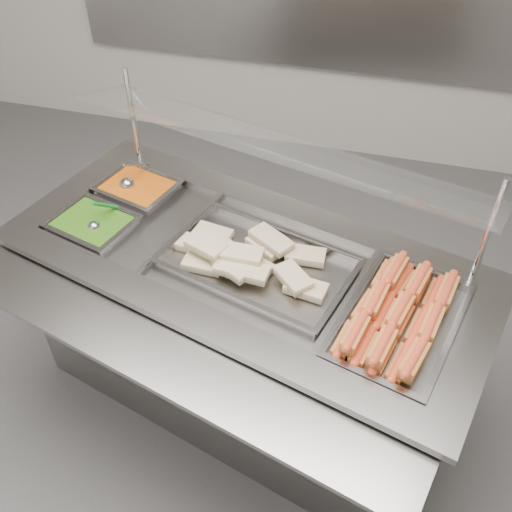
% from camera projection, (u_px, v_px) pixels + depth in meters
% --- Properties ---
extents(ground, '(6.00, 6.00, 0.00)m').
position_uv_depth(ground, '(182.00, 470.00, 2.25)').
color(ground, '#58585A').
rests_on(ground, ground).
extents(steam_counter, '(1.84, 1.18, 0.82)m').
position_uv_depth(steam_counter, '(246.00, 332.00, 2.25)').
color(steam_counter, gray).
rests_on(steam_counter, ground).
extents(tray_rail, '(1.63, 0.74, 0.05)m').
position_uv_depth(tray_rail, '(165.00, 356.00, 1.71)').
color(tray_rail, gray).
rests_on(tray_rail, steam_counter).
extents(sneeze_guard, '(1.51, 0.65, 0.40)m').
position_uv_depth(sneeze_guard, '(275.00, 147.00, 1.88)').
color(sneeze_guard, silver).
rests_on(sneeze_guard, steam_counter).
extents(pan_hotdogs, '(0.43, 0.56, 0.09)m').
position_uv_depth(pan_hotdogs, '(398.00, 327.00, 1.79)').
color(pan_hotdogs, gray).
rests_on(pan_hotdogs, steam_counter).
extents(pan_wraps, '(0.69, 0.51, 0.06)m').
position_uv_depth(pan_wraps, '(258.00, 266.00, 1.97)').
color(pan_wraps, gray).
rests_on(pan_wraps, steam_counter).
extents(pan_beans, '(0.32, 0.28, 0.09)m').
position_uv_depth(pan_beans, '(139.00, 193.00, 2.30)').
color(pan_beans, gray).
rests_on(pan_beans, steam_counter).
extents(pan_peas, '(0.32, 0.28, 0.09)m').
position_uv_depth(pan_peas, '(94.00, 229.00, 2.14)').
color(pan_peas, gray).
rests_on(pan_peas, steam_counter).
extents(hotdogs_in_buns, '(0.36, 0.51, 0.11)m').
position_uv_depth(hotdogs_in_buns, '(396.00, 315.00, 1.76)').
color(hotdogs_in_buns, '#AE6124').
rests_on(hotdogs_in_buns, pan_hotdogs).
extents(tortilla_wraps, '(0.57, 0.31, 0.09)m').
position_uv_depth(tortilla_wraps, '(247.00, 256.00, 1.96)').
color(tortilla_wraps, '#D2BA8D').
rests_on(tortilla_wraps, pan_wraps).
extents(ladle, '(0.08, 0.17, 0.13)m').
position_uv_depth(ladle, '(128.00, 184.00, 2.28)').
color(ladle, '#ACADB1').
rests_on(ladle, pan_beans).
extents(serving_spoon, '(0.07, 0.16, 0.13)m').
position_uv_depth(serving_spoon, '(96.00, 223.00, 2.09)').
color(serving_spoon, '#ACADB1').
rests_on(serving_spoon, pan_peas).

